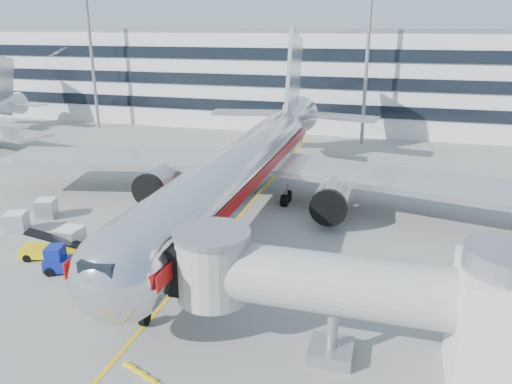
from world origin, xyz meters
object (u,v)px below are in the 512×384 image
(main_jet, at_px, (247,164))
(cargo_container_right, at_px, (46,208))
(cargo_container_left, at_px, (17,222))
(belt_loader, at_px, (52,250))
(ramp_worker, at_px, (92,280))
(baggage_tug, at_px, (61,261))
(cargo_container_front, at_px, (70,239))

(main_jet, bearing_deg, cargo_container_right, -156.71)
(main_jet, height_order, cargo_container_left, main_jet)
(main_jet, relative_size, belt_loader, 11.06)
(cargo_container_right, distance_m, ramp_worker, 15.48)
(main_jet, xyz_separation_m, cargo_container_right, (-16.29, -7.01, -3.40))
(cargo_container_left, distance_m, ramp_worker, 13.58)
(main_jet, distance_m, belt_loader, 17.77)
(belt_loader, distance_m, baggage_tug, 2.67)
(cargo_container_left, xyz_separation_m, cargo_container_front, (6.46, -1.93, 0.08))
(main_jet, relative_size, cargo_container_left, 25.49)
(main_jet, bearing_deg, cargo_container_left, -147.67)
(main_jet, height_order, ramp_worker, main_jet)
(belt_loader, xyz_separation_m, cargo_container_front, (0.60, 1.40, 0.31))
(cargo_container_left, xyz_separation_m, cargo_container_right, (0.20, 3.42, 0.00))
(cargo_container_front, bearing_deg, ramp_worker, -44.52)
(belt_loader, height_order, cargo_container_right, belt_loader)
(baggage_tug, distance_m, cargo_container_front, 3.41)
(cargo_container_left, height_order, ramp_worker, ramp_worker)
(cargo_container_left, relative_size, cargo_container_right, 1.00)
(belt_loader, relative_size, baggage_tug, 1.64)
(cargo_container_right, relative_size, cargo_container_front, 1.09)
(belt_loader, height_order, cargo_container_front, belt_loader)
(main_jet, relative_size, ramp_worker, 27.58)
(baggage_tug, relative_size, cargo_container_left, 1.40)
(baggage_tug, bearing_deg, main_jet, 61.02)
(cargo_container_front, bearing_deg, cargo_container_right, 139.50)
(main_jet, xyz_separation_m, ramp_worker, (-4.86, -17.45, -3.31))
(ramp_worker, bearing_deg, belt_loader, 114.77)
(main_jet, xyz_separation_m, baggage_tug, (-8.55, -15.44, -3.42))
(belt_loader, xyz_separation_m, cargo_container_left, (-5.86, 3.33, 0.23))
(cargo_container_left, xyz_separation_m, ramp_worker, (11.63, -7.02, 0.09))
(belt_loader, relative_size, cargo_container_left, 2.30)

